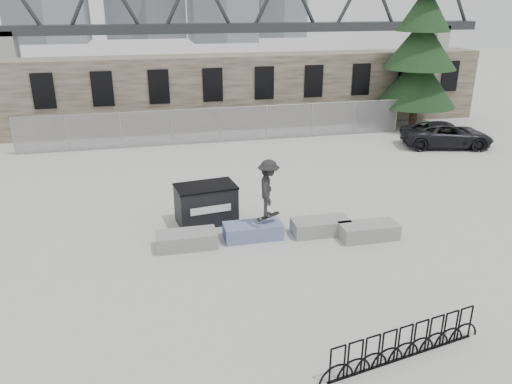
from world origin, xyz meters
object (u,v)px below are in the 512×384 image
at_px(planter_far_left, 186,239).
at_px(planter_offset, 369,230).
at_px(planter_center_right, 320,226).
at_px(suv, 447,135).
at_px(bike_rack, 405,343).
at_px(spruce_tree, 421,50).
at_px(planter_center_left, 253,230).
at_px(dumpster, 206,204).
at_px(skateboarder, 268,188).

bearing_deg(planter_far_left, planter_offset, -6.77).
distance_m(planter_center_right, planter_offset, 1.66).
bearing_deg(suv, bike_rack, 158.76).
bearing_deg(spruce_tree, suv, -96.98).
relative_size(planter_offset, bike_rack, 0.45).
relative_size(planter_center_left, planter_center_right, 1.00).
distance_m(planter_center_right, spruce_tree, 18.18).
xyz_separation_m(dumpster, bike_rack, (3.40, -8.57, -0.29)).
xyz_separation_m(spruce_tree, suv, (-0.57, -4.67, -4.13)).
bearing_deg(bike_rack, planter_offset, 72.46).
relative_size(bike_rack, suv, 0.90).
height_order(dumpster, skateboarder, skateboarder).
xyz_separation_m(spruce_tree, skateboarder, (-13.05, -13.41, -3.02)).
bearing_deg(planter_center_left, dumpster, 128.91).
bearing_deg(bike_rack, spruce_tree, 60.27).
relative_size(planter_center_left, dumpster, 0.86).
distance_m(planter_far_left, planter_offset, 6.25).
relative_size(planter_center_left, skateboarder, 0.94).
bearing_deg(planter_offset, planter_center_right, 154.02).
height_order(planter_center_left, planter_offset, same).
xyz_separation_m(planter_center_left, planter_offset, (3.90, -0.91, 0.00)).
bearing_deg(planter_center_right, planter_offset, -25.98).
height_order(dumpster, bike_rack, dumpster).
height_order(planter_center_right, skateboarder, skateboarder).
height_order(planter_far_left, dumpster, dumpster).
xyz_separation_m(dumpster, suv, (14.40, 7.03, -0.04)).
distance_m(planter_far_left, planter_center_left, 2.32).
xyz_separation_m(bike_rack, skateboarder, (-1.47, 6.86, 1.35)).
bearing_deg(planter_center_right, suv, 40.03).
height_order(planter_far_left, planter_offset, same).
height_order(planter_far_left, suv, suv).
bearing_deg(planter_center_right, skateboarder, 174.36).
height_order(bike_rack, skateboarder, skateboarder).
height_order(planter_offset, suv, suv).
relative_size(planter_center_right, spruce_tree, 0.17).
bearing_deg(suv, planter_offset, 150.57).
distance_m(planter_center_right, bike_rack, 6.69).
bearing_deg(planter_offset, spruce_tree, 55.90).
xyz_separation_m(planter_offset, spruce_tree, (9.70, 14.32, 4.52)).
distance_m(planter_center_left, suv, 15.69).
distance_m(planter_center_right, skateboarder, 2.40).
relative_size(planter_far_left, spruce_tree, 0.17).
bearing_deg(dumpster, skateboarder, -49.22).
bearing_deg(planter_far_left, suv, 30.17).
bearing_deg(spruce_tree, bike_rack, -119.73).
xyz_separation_m(planter_center_left, skateboarder, (0.54, 0.00, 1.50)).
relative_size(planter_center_left, spruce_tree, 0.17).
bearing_deg(skateboarder, planter_offset, -90.34).
distance_m(planter_center_left, spruce_tree, 19.63).
bearing_deg(planter_center_right, planter_center_left, 175.72).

